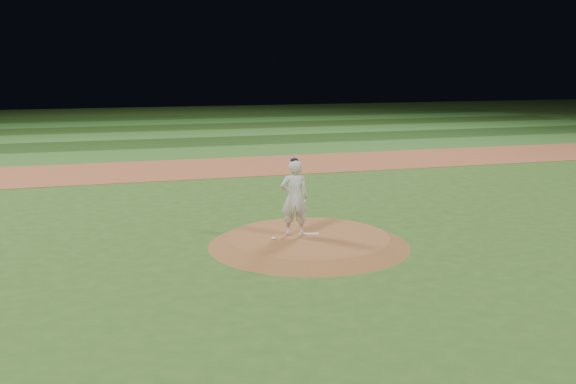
{
  "coord_description": "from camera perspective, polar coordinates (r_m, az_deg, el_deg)",
  "views": [
    {
      "loc": [
        -5.42,
        -16.07,
        4.87
      ],
      "look_at": [
        0.0,
        2.0,
        1.1
      ],
      "focal_mm": 40.0,
      "sensor_mm": 36.0,
      "label": 1
    }
  ],
  "objects": [
    {
      "name": "rosin_bag",
      "position": [
        17.22,
        -1.29,
        -4.14
      ],
      "size": [
        0.12,
        0.12,
        0.07
      ],
      "primitive_type": "ellipsoid",
      "color": "white",
      "rests_on": "pitchers_mound"
    },
    {
      "name": "pitching_rubber",
      "position": [
        17.76,
        1.87,
        -3.74
      ],
      "size": [
        0.57,
        0.28,
        0.03
      ],
      "primitive_type": "cube",
      "rotation": [
        0.0,
        0.0,
        -0.26
      ],
      "color": "silver",
      "rests_on": "pitchers_mound"
    },
    {
      "name": "outfield_stripe_2",
      "position": [
        46.15,
        -9.89,
        5.08
      ],
      "size": [
        70.0,
        5.0,
        0.02
      ],
      "primitive_type": "cube",
      "color": "#36732A",
      "rests_on": "ground"
    },
    {
      "name": "pitchers_mound",
      "position": [
        17.61,
        1.87,
        -4.33
      ],
      "size": [
        5.5,
        5.5,
        0.25
      ],
      "primitive_type": "cone",
      "color": "brown",
      "rests_on": "ground"
    },
    {
      "name": "outfield_stripe_4",
      "position": [
        56.05,
        -11.14,
        6.1
      ],
      "size": [
        70.0,
        5.0,
        0.02
      ],
      "primitive_type": "cube",
      "color": "#35782B",
      "rests_on": "ground"
    },
    {
      "name": "infield_dirt_band",
      "position": [
        30.94,
        -6.4,
        2.19
      ],
      "size": [
        70.0,
        6.0,
        0.02
      ],
      "primitive_type": "cube",
      "color": "#9C5130",
      "rests_on": "ground"
    },
    {
      "name": "outfield_stripe_1",
      "position": [
        41.22,
        -9.04,
        4.38
      ],
      "size": [
        70.0,
        5.0,
        0.02
      ],
      "primitive_type": "cube",
      "color": "#1D3F14",
      "rests_on": "ground"
    },
    {
      "name": "pitcher_on_mound",
      "position": [
        17.44,
        0.57,
        -0.5
      ],
      "size": [
        0.86,
        0.67,
        2.15
      ],
      "color": "silver",
      "rests_on": "pitchers_mound"
    },
    {
      "name": "outfield_stripe_5",
      "position": [
        61.01,
        -11.61,
        6.49
      ],
      "size": [
        70.0,
        5.0,
        0.02
      ],
      "primitive_type": "cube",
      "color": "#234E19",
      "rests_on": "ground"
    },
    {
      "name": "outfield_stripe_0",
      "position": [
        36.31,
        -7.97,
        3.49
      ],
      "size": [
        70.0,
        5.0,
        0.02
      ],
      "primitive_type": "cube",
      "color": "#326424",
      "rests_on": "ground"
    },
    {
      "name": "ground",
      "position": [
        17.65,
        1.87,
        -4.73
      ],
      "size": [
        120.0,
        120.0,
        0.0
      ],
      "primitive_type": "plane",
      "color": "#30591C",
      "rests_on": "ground"
    },
    {
      "name": "outfield_stripe_3",
      "position": [
        51.09,
        -10.57,
        5.64
      ],
      "size": [
        70.0,
        5.0,
        0.02
      ],
      "primitive_type": "cube",
      "color": "#234516",
      "rests_on": "ground"
    }
  ]
}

